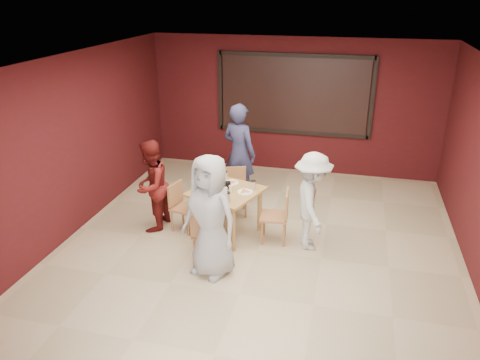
% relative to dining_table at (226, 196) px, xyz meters
% --- Properties ---
extents(floor, '(7.00, 7.00, 0.00)m').
position_rel_dining_table_xyz_m(floor, '(0.59, -0.40, -0.67)').
color(floor, '#CCB78D').
rests_on(floor, ground).
extents(window_blinds, '(3.00, 0.02, 1.50)m').
position_rel_dining_table_xyz_m(window_blinds, '(0.59, 3.05, 0.98)').
color(window_blinds, black).
extents(dining_table, '(1.23, 1.23, 0.92)m').
position_rel_dining_table_xyz_m(dining_table, '(0.00, 0.00, 0.00)').
color(dining_table, '#AF8F47').
rests_on(dining_table, floor).
extents(chair_front, '(0.38, 0.38, 0.77)m').
position_rel_dining_table_xyz_m(chair_front, '(-0.08, -0.83, -0.23)').
color(chair_front, '#A86E41').
rests_on(chair_front, floor).
extents(chair_back, '(0.51, 0.51, 0.82)m').
position_rel_dining_table_xyz_m(chair_back, '(-0.06, 0.78, -0.21)').
color(chair_back, '#A86E41').
rests_on(chair_back, floor).
extents(chair_left, '(0.46, 0.46, 0.79)m').
position_rel_dining_table_xyz_m(chair_left, '(-0.75, -0.02, -0.22)').
color(chair_left, '#A86E41').
rests_on(chair_left, floor).
extents(chair_right, '(0.45, 0.45, 0.86)m').
position_rel_dining_table_xyz_m(chair_right, '(0.85, -0.04, -0.19)').
color(chair_right, '#A86E41').
rests_on(chair_right, floor).
extents(diner_front, '(0.99, 0.83, 1.73)m').
position_rel_dining_table_xyz_m(diner_front, '(0.09, -1.11, 0.20)').
color(diner_front, '#A7A7A7').
rests_on(diner_front, floor).
extents(diner_back, '(0.78, 0.65, 1.83)m').
position_rel_dining_table_xyz_m(diner_back, '(-0.12, 1.32, 0.24)').
color(diner_back, '#313357').
rests_on(diner_back, floor).
extents(diner_left, '(0.60, 0.76, 1.50)m').
position_rel_dining_table_xyz_m(diner_left, '(-1.22, -0.10, 0.08)').
color(diner_left, maroon).
rests_on(diner_left, floor).
extents(diner_right, '(0.80, 1.09, 1.52)m').
position_rel_dining_table_xyz_m(diner_right, '(1.34, -0.08, 0.09)').
color(diner_right, silver).
rests_on(diner_right, floor).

